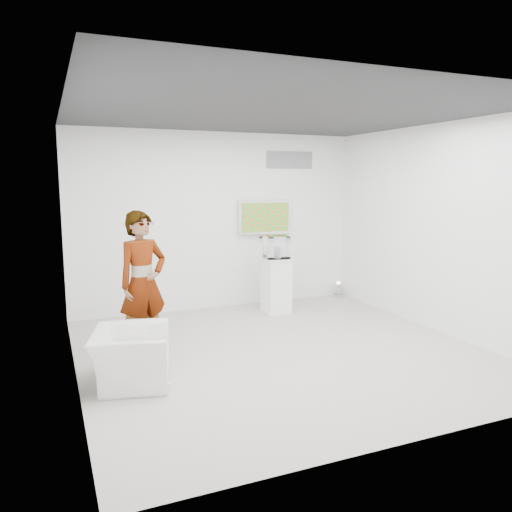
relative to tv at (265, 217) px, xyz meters
name	(u,v)px	position (x,y,z in m)	size (l,w,h in m)	color
room	(282,236)	(-0.85, -2.45, -0.05)	(5.01, 5.01, 3.00)	#A8A39A
tv	(265,217)	(0.00, 0.00, 0.00)	(1.00, 0.08, 0.60)	silver
logo_decal	(290,160)	(0.50, 0.04, 1.00)	(0.90, 0.02, 0.30)	slate
person	(143,283)	(-2.49, -1.84, -0.64)	(0.66, 0.44, 1.82)	white
armchair	(131,357)	(-2.80, -2.75, -1.25)	(0.91, 0.79, 0.59)	white
pedestal	(276,285)	(-0.08, -0.66, -1.09)	(0.44, 0.44, 0.92)	white
floor_uplight	(338,289)	(1.48, -0.12, -1.41)	(0.18, 0.18, 0.28)	silver
vitrine	(276,247)	(-0.08, -0.66, -0.45)	(0.37, 0.37, 0.37)	white
console	(276,252)	(-0.08, -0.66, -0.53)	(0.05, 0.15, 0.20)	white
wii_remote	(152,223)	(-2.31, -1.61, 0.09)	(0.04, 0.15, 0.04)	white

